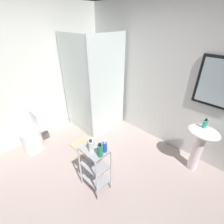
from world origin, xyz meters
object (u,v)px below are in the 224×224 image
object	(u,v)px
hand_soap_bottle	(205,124)
bath_mat	(86,147)
toilet	(33,134)
lotion_bottle_white	(91,146)
body_wash_bottle_green	(100,150)
shower_stall	(95,108)
storage_cart	(95,166)
pedestal_sink	(201,141)
shampoo_bottle_blue	(105,147)
rinse_cup	(91,142)

from	to	relation	value
hand_soap_bottle	bath_mat	distance (m)	2.10
toilet	lotion_bottle_white	xyz separation A→B (m)	(1.48, 0.22, 0.50)
body_wash_bottle_green	shower_stall	bearing A→B (deg)	142.72
hand_soap_bottle	body_wash_bottle_green	xyz separation A→B (m)	(-0.72, -1.40, -0.05)
storage_cart	toilet	bearing A→B (deg)	-170.18
pedestal_sink	toilet	distance (m)	2.89
pedestal_sink	shampoo_bottle_blue	bearing A→B (deg)	-120.52
pedestal_sink	storage_cart	world-z (taller)	pedestal_sink
rinse_cup	toilet	bearing A→B (deg)	-168.20
lotion_bottle_white	shower_stall	bearing A→B (deg)	138.96
lotion_bottle_white	toilet	bearing A→B (deg)	-171.42
toilet	shampoo_bottle_blue	distance (m)	1.72
lotion_bottle_white	rinse_cup	distance (m)	0.11
lotion_bottle_white	rinse_cup	world-z (taller)	lotion_bottle_white
pedestal_sink	lotion_bottle_white	bearing A→B (deg)	-122.40
body_wash_bottle_green	bath_mat	size ratio (longest dim) A/B	0.32
toilet	shampoo_bottle_blue	xyz separation A→B (m)	(1.61, 0.34, 0.50)
shower_stall	pedestal_sink	world-z (taller)	shower_stall
rinse_cup	storage_cart	bearing A→B (deg)	-21.06
shower_stall	toilet	size ratio (longest dim) A/B	2.63
storage_cart	hand_soap_bottle	world-z (taller)	hand_soap_bottle
hand_soap_bottle	bath_mat	world-z (taller)	hand_soap_bottle
toilet	hand_soap_bottle	world-z (taller)	hand_soap_bottle
lotion_bottle_white	body_wash_bottle_green	distance (m)	0.15
hand_soap_bottle	bath_mat	bearing A→B (deg)	-149.40
pedestal_sink	bath_mat	bearing A→B (deg)	-150.27
lotion_bottle_white	bath_mat	xyz separation A→B (m)	(-0.78, 0.45, -0.81)
storage_cart	lotion_bottle_white	bearing A→B (deg)	-100.95
toilet	rinse_cup	size ratio (longest dim) A/B	7.26
shampoo_bottle_blue	bath_mat	world-z (taller)	shampoo_bottle_blue
shower_stall	storage_cart	world-z (taller)	shower_stall
hand_soap_bottle	pedestal_sink	bearing A→B (deg)	-42.31
toilet	storage_cart	world-z (taller)	toilet
storage_cart	hand_soap_bottle	size ratio (longest dim) A/B	4.95
pedestal_sink	shampoo_bottle_blue	xyz separation A→B (m)	(-0.76, -1.29, 0.24)
rinse_cup	body_wash_bottle_green	bearing A→B (deg)	-11.51
hand_soap_bottle	lotion_bottle_white	distance (m)	1.67
storage_cart	shower_stall	bearing A→B (deg)	140.04
toilet	storage_cart	distance (m)	1.52
pedestal_sink	hand_soap_bottle	size ratio (longest dim) A/B	5.41
pedestal_sink	rinse_cup	distance (m)	1.66
lotion_bottle_white	bath_mat	bearing A→B (deg)	150.18
pedestal_sink	rinse_cup	bearing A→B (deg)	-126.13
toilet	rinse_cup	xyz separation A→B (m)	(1.40, 0.29, 0.48)
pedestal_sink	storage_cart	xyz separation A→B (m)	(-0.88, -1.37, -0.14)
pedestal_sink	storage_cart	distance (m)	1.63
hand_soap_bottle	shampoo_bottle_blue	xyz separation A→B (m)	(-0.74, -1.31, -0.06)
shower_stall	lotion_bottle_white	xyz separation A→B (m)	(1.22, -1.06, 0.35)
shower_stall	rinse_cup	xyz separation A→B (m)	(1.13, -0.99, 0.33)
pedestal_sink	hand_soap_bottle	xyz separation A→B (m)	(-0.02, 0.02, 0.30)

